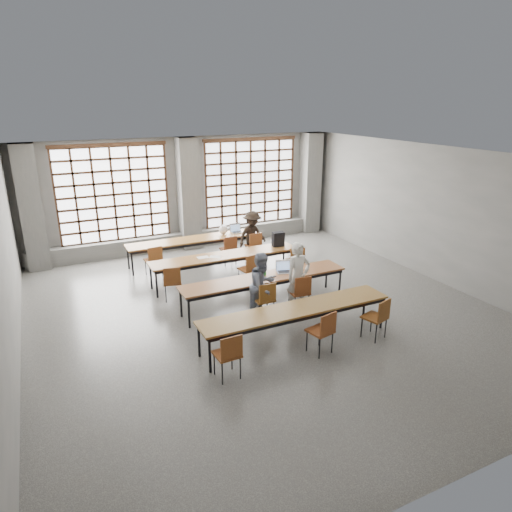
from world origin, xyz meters
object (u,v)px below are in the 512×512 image
at_px(desk_row_d, 296,311).
at_px(chair_back_right, 254,243).
at_px(chair_mid_left, 172,280).
at_px(chair_mid_centre, 250,267).
at_px(chair_near_right, 378,315).
at_px(plastic_bag, 223,230).
at_px(chair_mid_right, 296,259).
at_px(desk_row_b, 225,257).
at_px(desk_row_c, 264,279).
at_px(student_male, 298,277).
at_px(red_pouch, 227,352).
at_px(chair_front_right, 301,290).
at_px(phone, 273,277).
at_px(chair_back_mid, 229,247).
at_px(student_back, 252,236).
at_px(chair_back_left, 154,258).
at_px(mouse, 301,270).
at_px(chair_near_left, 229,352).
at_px(chair_front_left, 265,297).
at_px(laptop_front, 284,269).
at_px(green_box, 261,274).
at_px(laptop_back, 236,230).
at_px(desk_row_a, 196,241).
at_px(student_female, 263,286).

xyz_separation_m(desk_row_d, chair_back_right, (1.32, 4.69, -0.13)).
height_order(chair_mid_left, chair_mid_centre, same).
bearing_deg(chair_near_right, plastic_bag, 98.53).
bearing_deg(chair_mid_right, desk_row_b, 160.62).
relative_size(desk_row_c, student_male, 2.50).
bearing_deg(red_pouch, desk_row_d, 17.93).
height_order(desk_row_d, chair_front_right, chair_front_right).
distance_m(phone, plastic_bag, 3.73).
bearing_deg(chair_back_mid, student_back, 9.16).
bearing_deg(chair_back_left, chair_back_mid, -0.01).
bearing_deg(mouse, chair_near_left, -140.17).
height_order(chair_front_left, mouse, chair_front_left).
bearing_deg(chair_back_left, desk_row_d, -70.45).
relative_size(chair_mid_centre, laptop_front, 2.07).
xyz_separation_m(chair_back_mid, chair_mid_right, (1.22, -1.73, 0.00)).
xyz_separation_m(chair_back_left, chair_near_right, (3.19, -5.32, 0.00)).
distance_m(chair_back_left, chair_mid_centre, 2.68).
xyz_separation_m(chair_near_left, green_box, (1.83, 2.46, 0.24)).
xyz_separation_m(chair_mid_left, laptop_back, (2.73, 2.47, 0.25)).
bearing_deg(chair_front_right, student_back, 81.58).
bearing_deg(laptop_back, chair_front_right, -93.91).
xyz_separation_m(chair_near_left, phone, (2.06, 2.28, 0.20)).
xyz_separation_m(green_box, plastic_bag, (0.49, 3.54, 0.10)).
bearing_deg(plastic_bag, desk_row_a, -176.82).
relative_size(desk_row_d, chair_front_right, 4.55).
distance_m(student_male, phone, 0.58).
bearing_deg(desk_row_c, green_box, 122.01).
bearing_deg(chair_near_right, student_male, 111.47).
height_order(chair_mid_left, phone, chair_mid_left).
bearing_deg(desk_row_a, desk_row_c, -82.65).
xyz_separation_m(desk_row_b, chair_mid_centre, (0.41, -0.63, -0.13)).
distance_m(desk_row_a, red_pouch, 6.04).
bearing_deg(chair_mid_left, chair_near_left, -90.63).
bearing_deg(phone, green_box, 141.95).
distance_m(chair_back_right, student_female, 3.74).
height_order(desk_row_a, student_back, student_back).
relative_size(chair_back_left, mouse, 8.98).
height_order(desk_row_d, mouse, mouse).
xyz_separation_m(desk_row_d, laptop_back, (1.07, 5.43, 0.13)).
height_order(student_male, laptop_front, student_male).
distance_m(chair_mid_left, chair_mid_centre, 2.03).
bearing_deg(desk_row_c, red_pouch, -129.30).
height_order(chair_near_left, mouse, chair_near_left).
relative_size(desk_row_b, chair_front_right, 4.55).
xyz_separation_m(desk_row_a, laptop_back, (1.35, 0.11, 0.13)).
distance_m(chair_near_right, student_female, 2.50).
bearing_deg(chair_front_left, chair_mid_centre, 75.02).
xyz_separation_m(desk_row_b, chair_near_left, (-1.66, -4.22, -0.13)).
xyz_separation_m(chair_mid_left, green_box, (1.79, -1.13, 0.24)).
bearing_deg(chair_mid_right, phone, -136.43).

